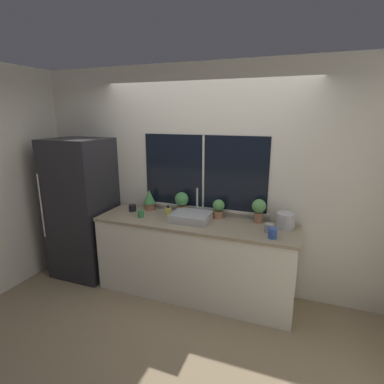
# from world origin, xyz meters

# --- Properties ---
(ground_plane) EXTENTS (14.00, 14.00, 0.00)m
(ground_plane) POSITION_xyz_m (0.00, 0.00, 0.00)
(ground_plane) COLOR #937F60
(wall_back) EXTENTS (8.00, 0.09, 2.70)m
(wall_back) POSITION_xyz_m (0.00, 0.67, 1.35)
(wall_back) COLOR silver
(wall_back) RESTS_ON ground_plane
(wall_left) EXTENTS (0.06, 7.00, 2.70)m
(wall_left) POSITION_xyz_m (-2.22, 1.50, 1.35)
(wall_left) COLOR silver
(wall_left) RESTS_ON ground_plane
(counter) EXTENTS (2.32, 0.62, 0.93)m
(counter) POSITION_xyz_m (0.00, 0.30, 0.47)
(counter) COLOR silver
(counter) RESTS_ON ground_plane
(refrigerator) EXTENTS (0.73, 0.73, 1.83)m
(refrigerator) POSITION_xyz_m (-1.58, 0.32, 0.92)
(refrigerator) COLOR #232328
(refrigerator) RESTS_ON ground_plane
(sink) EXTENTS (0.44, 0.41, 0.34)m
(sink) POSITION_xyz_m (-0.05, 0.33, 0.98)
(sink) COLOR #ADADB2
(sink) RESTS_ON counter
(potted_plant_far_left) EXTENTS (0.16, 0.16, 0.26)m
(potted_plant_far_left) POSITION_xyz_m (-0.69, 0.53, 1.07)
(potted_plant_far_left) COLOR #9E6B4C
(potted_plant_far_left) RESTS_ON counter
(potted_plant_center_left) EXTENTS (0.17, 0.17, 0.27)m
(potted_plant_center_left) POSITION_xyz_m (-0.24, 0.53, 1.08)
(potted_plant_center_left) COLOR #9E6B4C
(potted_plant_center_left) RESTS_ON counter
(potted_plant_center_right) EXTENTS (0.14, 0.14, 0.22)m
(potted_plant_center_right) POSITION_xyz_m (0.23, 0.53, 1.05)
(potted_plant_center_right) COLOR #9E6B4C
(potted_plant_center_right) RESTS_ON counter
(potted_plant_far_right) EXTENTS (0.16, 0.16, 0.27)m
(potted_plant_far_right) POSITION_xyz_m (0.70, 0.53, 1.10)
(potted_plant_far_right) COLOR #9E6B4C
(potted_plant_far_right) RESTS_ON counter
(soap_bottle) EXTENTS (0.07, 0.07, 0.14)m
(soap_bottle) POSITION_xyz_m (-0.34, 0.35, 0.99)
(soap_bottle) COLOR #DBD14C
(soap_bottle) RESTS_ON counter
(mug_grey) EXTENTS (0.10, 0.10, 0.09)m
(mug_grey) POSITION_xyz_m (0.84, 0.28, 0.97)
(mug_grey) COLOR gray
(mug_grey) RESTS_ON counter
(mug_green) EXTENTS (0.07, 0.07, 0.08)m
(mug_green) POSITION_xyz_m (-0.65, 0.23, 0.97)
(mug_green) COLOR #38844C
(mug_green) RESTS_ON counter
(mug_blue) EXTENTS (0.09, 0.09, 0.10)m
(mug_blue) POSITION_xyz_m (0.89, 0.13, 0.98)
(mug_blue) COLOR #3351AD
(mug_blue) RESTS_ON counter
(mug_black) EXTENTS (0.09, 0.09, 0.08)m
(mug_black) POSITION_xyz_m (-0.87, 0.39, 0.97)
(mug_black) COLOR black
(mug_black) RESTS_ON counter
(kettle) EXTENTS (0.19, 0.19, 0.19)m
(kettle) POSITION_xyz_m (0.99, 0.46, 1.02)
(kettle) COLOR #B2B2B7
(kettle) RESTS_ON counter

